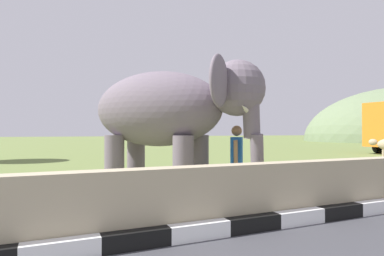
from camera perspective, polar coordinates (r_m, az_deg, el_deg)
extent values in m
cube|color=white|center=(4.39, -21.89, -19.20)|extent=(0.90, 0.20, 0.24)
cube|color=black|center=(4.51, -9.73, -18.72)|extent=(0.90, 0.20, 0.24)
cube|color=white|center=(4.80, 1.28, -17.61)|extent=(0.90, 0.20, 0.24)
cube|color=black|center=(5.23, 10.62, -16.16)|extent=(0.90, 0.20, 0.24)
cube|color=white|center=(5.77, 18.27, -14.66)|extent=(0.90, 0.20, 0.24)
cube|color=black|center=(6.39, 24.43, -13.24)|extent=(0.90, 0.20, 0.24)
cube|color=white|center=(7.07, 29.40, -11.98)|extent=(0.90, 0.20, 0.24)
cube|color=tan|center=(4.71, -9.42, -13.13)|extent=(28.00, 0.36, 1.00)
cylinder|color=slate|center=(7.56, 1.27, -6.71)|extent=(0.44, 0.44, 1.44)
cylinder|color=slate|center=(6.73, -1.54, -7.46)|extent=(0.44, 0.44, 1.44)
cylinder|color=slate|center=(8.33, -9.76, -6.14)|extent=(0.44, 0.44, 1.44)
cylinder|color=slate|center=(7.59, -13.42, -6.67)|extent=(0.44, 0.44, 1.44)
ellipsoid|color=slate|center=(7.49, -6.08, 3.32)|extent=(3.30, 3.35, 1.70)
sphere|color=slate|center=(6.83, 7.92, 6.93)|extent=(1.16, 1.16, 1.16)
ellipsoid|color=#D84C8C|center=(6.79, 10.31, 8.26)|extent=(0.71, 0.70, 0.44)
ellipsoid|color=slate|center=(7.62, 8.35, 6.52)|extent=(0.82, 0.79, 1.00)
ellipsoid|color=slate|center=(6.14, 4.73, 8.26)|extent=(0.82, 0.79, 1.00)
cylinder|color=slate|center=(6.72, 10.32, 2.35)|extent=(0.58, 0.58, 0.99)
cylinder|color=slate|center=(6.70, 11.31, -4.49)|extent=(0.43, 0.43, 0.82)
cone|color=beige|center=(7.01, 10.34, 3.05)|extent=(0.51, 0.49, 0.22)
cone|color=beige|center=(6.46, 9.29, 3.36)|extent=(0.51, 0.49, 0.22)
cylinder|color=navy|center=(7.39, 7.90, -9.27)|extent=(0.15, 0.15, 0.82)
cylinder|color=navy|center=(7.20, 7.77, -9.51)|extent=(0.15, 0.15, 0.82)
cube|color=#1E59B2|center=(7.22, 7.83, -3.89)|extent=(0.43, 0.46, 0.58)
cylinder|color=#9E7251|center=(7.48, 7.99, -4.00)|extent=(0.14, 0.14, 0.52)
cylinder|color=#9E7251|center=(6.97, 7.65, -4.25)|extent=(0.16, 0.17, 0.53)
sphere|color=#9E7251|center=(7.21, 7.82, -0.48)|extent=(0.23, 0.23, 0.23)
cylinder|color=black|center=(26.80, 29.75, -2.75)|extent=(1.02, 0.37, 1.00)
cylinder|color=tan|center=(18.42, 30.46, -4.28)|extent=(0.12, 0.12, 0.65)
ellipsoid|color=tan|center=(18.65, 29.08, -2.18)|extent=(0.41, 0.47, 0.32)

